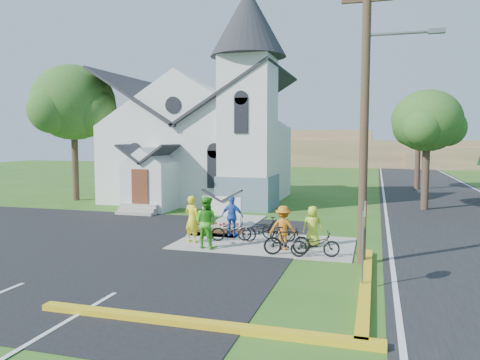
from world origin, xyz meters
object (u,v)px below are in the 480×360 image
(cyclist_0, at_px, (192,219))
(bike_2, at_px, (263,231))
(church_sign, at_px, (222,206))
(cyclist_4, at_px, (313,226))
(bike_1, at_px, (278,229))
(cyclist_3, at_px, (283,228))
(cyclist_2, at_px, (232,216))
(bike_0, at_px, (231,230))
(utility_pole, at_px, (367,101))
(cyclist_1, at_px, (206,222))
(bike_3, at_px, (287,241))
(stop_sign, at_px, (364,226))
(bike_4, at_px, (315,244))

(cyclist_0, distance_m, bike_2, 2.88)
(church_sign, bearing_deg, cyclist_4, -31.03)
(bike_1, relative_size, bike_2, 0.89)
(cyclist_3, bearing_deg, cyclist_2, -34.39)
(bike_0, relative_size, cyclist_3, 0.99)
(utility_pole, height_order, bike_2, utility_pole)
(cyclist_1, height_order, bike_1, cyclist_1)
(church_sign, relative_size, bike_0, 1.34)
(bike_0, distance_m, cyclist_1, 1.61)
(church_sign, relative_size, bike_1, 1.39)
(bike_2, bearing_deg, bike_3, -140.05)
(church_sign, xyz_separation_m, stop_sign, (6.63, -7.40, 0.75))
(church_sign, bearing_deg, utility_pole, -35.60)
(bike_0, bearing_deg, bike_4, -133.61)
(cyclist_0, height_order, cyclist_3, cyclist_0)
(stop_sign, bearing_deg, cyclist_3, 128.36)
(bike_2, distance_m, bike_3, 2.09)
(cyclist_2, bearing_deg, cyclist_1, 87.03)
(cyclist_0, bearing_deg, church_sign, -75.44)
(cyclist_4, bearing_deg, cyclist_0, 3.60)
(cyclist_1, distance_m, bike_1, 3.16)
(bike_2, xyz_separation_m, bike_3, (1.28, -1.66, 0.04))
(cyclist_4, bearing_deg, bike_4, 96.90)
(church_sign, xyz_separation_m, utility_pole, (6.56, -4.70, 4.38))
(cyclist_0, bearing_deg, bike_1, -142.25)
(stop_sign, distance_m, bike_4, 3.68)
(bike_2, height_order, bike_4, bike_2)
(cyclist_0, height_order, bike_3, cyclist_0)
(cyclist_2, distance_m, cyclist_3, 3.13)
(church_sign, xyz_separation_m, bike_3, (3.91, -4.34, -0.47))
(stop_sign, height_order, cyclist_1, stop_sign)
(bike_1, relative_size, bike_4, 0.92)
(bike_0, bearing_deg, utility_pole, -129.30)
(church_sign, distance_m, stop_sign, 9.97)
(bike_2, bearing_deg, bike_1, -39.35)
(bike_0, bearing_deg, bike_3, -140.58)
(church_sign, height_order, bike_2, church_sign)
(stop_sign, height_order, bike_0, stop_sign)
(cyclist_3, bearing_deg, bike_2, -41.97)
(cyclist_2, relative_size, bike_4, 0.98)
(utility_pole, height_order, bike_3, utility_pole)
(cyclist_1, xyz_separation_m, cyclist_3, (2.87, 0.52, -0.16))
(cyclist_3, xyz_separation_m, bike_4, (1.29, -0.79, -0.37))
(cyclist_3, relative_size, bike_4, 0.96)
(church_sign, distance_m, bike_3, 5.86)
(bike_3, height_order, cyclist_4, cyclist_4)
(church_sign, xyz_separation_m, cyclist_2, (1.08, -1.80, -0.13))
(cyclist_1, xyz_separation_m, bike_3, (3.15, -0.21, -0.48))
(utility_pole, xyz_separation_m, cyclist_4, (-1.94, 1.92, -4.56))
(cyclist_3, bearing_deg, bike_1, -70.92)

